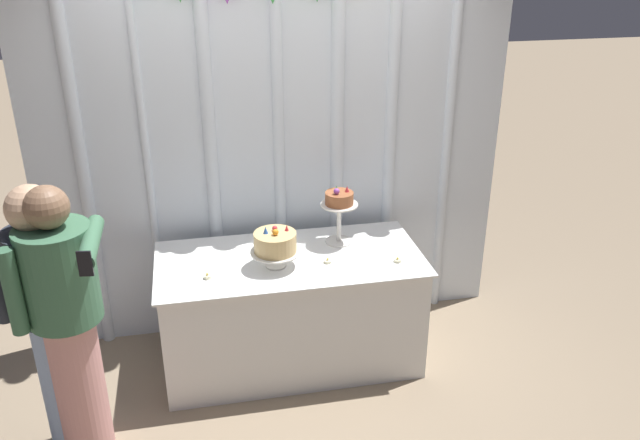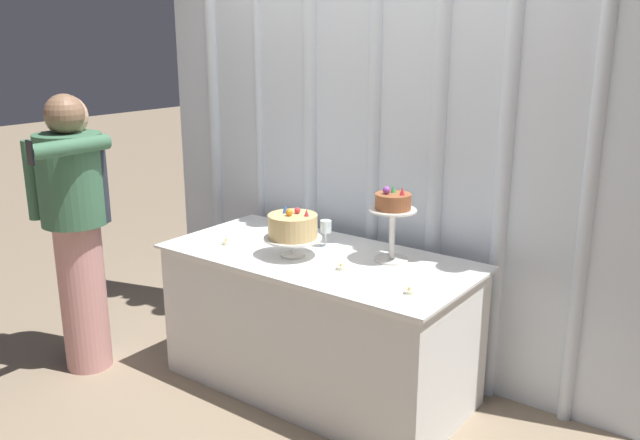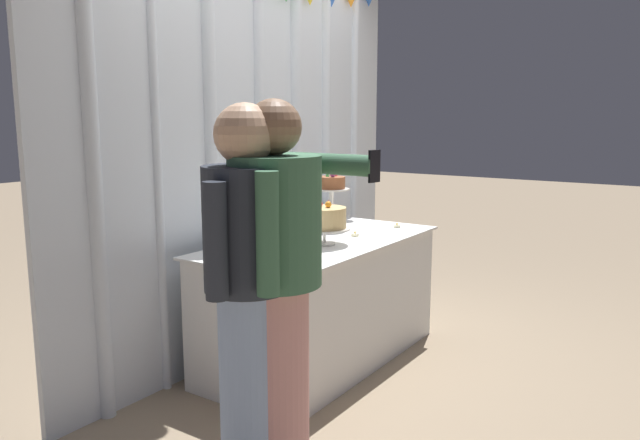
{
  "view_description": "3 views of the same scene",
  "coord_description": "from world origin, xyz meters",
  "px_view_note": "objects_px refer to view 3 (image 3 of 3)",
  "views": [
    {
      "loc": [
        -0.55,
        -3.57,
        2.74
      ],
      "look_at": [
        0.18,
        0.02,
        1.07
      ],
      "focal_mm": 36.74,
      "sensor_mm": 36.0,
      "label": 1
    },
    {
      "loc": [
        2.02,
        -2.6,
        1.93
      ],
      "look_at": [
        0.08,
        0.01,
        1.01
      ],
      "focal_mm": 37.32,
      "sensor_mm": 36.0,
      "label": 2
    },
    {
      "loc": [
        -3.12,
        -2.0,
        1.55
      ],
      "look_at": [
        0.02,
        0.12,
        0.91
      ],
      "focal_mm": 34.56,
      "sensor_mm": 36.0,
      "label": 3
    }
  ],
  "objects_px": {
    "cake_table": "(321,300)",
    "tealight_far_left": "(292,258)",
    "cake_display_nearright": "(331,189)",
    "tealight_near_left": "(355,235)",
    "cake_display_nearleft": "(324,219)",
    "wine_glass": "(297,222)",
    "tealight_near_right": "(397,226)",
    "guest_man_pink_jacket": "(248,289)",
    "guest_man_dark_suit": "(277,286)"
  },
  "relations": [
    {
      "from": "cake_table",
      "to": "tealight_far_left",
      "type": "distance_m",
      "value": 0.68
    },
    {
      "from": "cake_table",
      "to": "cake_display_nearright",
      "type": "distance_m",
      "value": 0.77
    },
    {
      "from": "tealight_near_left",
      "to": "cake_display_nearright",
      "type": "bearing_deg",
      "value": 63.47
    },
    {
      "from": "cake_display_nearleft",
      "to": "tealight_far_left",
      "type": "bearing_deg",
      "value": -170.42
    },
    {
      "from": "tealight_far_left",
      "to": "tealight_near_left",
      "type": "bearing_deg",
      "value": 3.84
    },
    {
      "from": "wine_glass",
      "to": "tealight_near_right",
      "type": "bearing_deg",
      "value": -25.03
    },
    {
      "from": "cake_display_nearleft",
      "to": "guest_man_pink_jacket",
      "type": "xyz_separation_m",
      "value": [
        -1.24,
        -0.47,
        -0.06
      ]
    },
    {
      "from": "cake_display_nearleft",
      "to": "guest_man_dark_suit",
      "type": "height_order",
      "value": "guest_man_dark_suit"
    },
    {
      "from": "cake_display_nearleft",
      "to": "cake_display_nearright",
      "type": "bearing_deg",
      "value": 28.31
    },
    {
      "from": "cake_table",
      "to": "guest_man_dark_suit",
      "type": "bearing_deg",
      "value": -153.37
    },
    {
      "from": "tealight_near_right",
      "to": "guest_man_dark_suit",
      "type": "xyz_separation_m",
      "value": [
        -1.91,
        -0.44,
        0.09
      ]
    },
    {
      "from": "tealight_far_left",
      "to": "guest_man_pink_jacket",
      "type": "relative_size",
      "value": 0.03
    },
    {
      "from": "cake_table",
      "to": "tealight_far_left",
      "type": "bearing_deg",
      "value": -163.06
    },
    {
      "from": "wine_glass",
      "to": "tealight_far_left",
      "type": "distance_m",
      "value": 0.57
    },
    {
      "from": "guest_man_pink_jacket",
      "to": "guest_man_dark_suit",
      "type": "bearing_deg",
      "value": -38.86
    },
    {
      "from": "cake_display_nearleft",
      "to": "tealight_near_right",
      "type": "distance_m",
      "value": 0.78
    },
    {
      "from": "cake_display_nearleft",
      "to": "tealight_far_left",
      "type": "relative_size",
      "value": 6.78
    },
    {
      "from": "cake_table",
      "to": "cake_display_nearright",
      "type": "height_order",
      "value": "cake_display_nearright"
    },
    {
      "from": "cake_table",
      "to": "wine_glass",
      "type": "xyz_separation_m",
      "value": [
        -0.06,
        0.15,
        0.5
      ]
    },
    {
      "from": "cake_table",
      "to": "cake_display_nearright",
      "type": "xyz_separation_m",
      "value": [
        0.36,
        0.16,
        0.67
      ]
    },
    {
      "from": "cake_display_nearright",
      "to": "guest_man_dark_suit",
      "type": "relative_size",
      "value": 0.25
    },
    {
      "from": "tealight_near_left",
      "to": "guest_man_dark_suit",
      "type": "bearing_deg",
      "value": -160.67
    },
    {
      "from": "cake_table",
      "to": "tealight_near_left",
      "type": "relative_size",
      "value": 34.35
    },
    {
      "from": "cake_table",
      "to": "cake_display_nearright",
      "type": "relative_size",
      "value": 4.24
    },
    {
      "from": "wine_glass",
      "to": "tealight_near_right",
      "type": "distance_m",
      "value": 0.8
    },
    {
      "from": "wine_glass",
      "to": "guest_man_pink_jacket",
      "type": "bearing_deg",
      "value": -151.39
    },
    {
      "from": "wine_glass",
      "to": "tealight_near_right",
      "type": "relative_size",
      "value": 3.21
    },
    {
      "from": "tealight_near_left",
      "to": "guest_man_dark_suit",
      "type": "height_order",
      "value": "guest_man_dark_suit"
    },
    {
      "from": "cake_table",
      "to": "cake_display_nearleft",
      "type": "bearing_deg",
      "value": -138.96
    },
    {
      "from": "guest_man_pink_jacket",
      "to": "tealight_far_left",
      "type": "bearing_deg",
      "value": 25.82
    },
    {
      "from": "cake_table",
      "to": "wine_glass",
      "type": "distance_m",
      "value": 0.52
    },
    {
      "from": "cake_table",
      "to": "guest_man_pink_jacket",
      "type": "distance_m",
      "value": 1.53
    },
    {
      "from": "guest_man_dark_suit",
      "to": "cake_display_nearright",
      "type": "bearing_deg",
      "value": 26.05
    },
    {
      "from": "cake_table",
      "to": "guest_man_pink_jacket",
      "type": "relative_size",
      "value": 1.06
    },
    {
      "from": "cake_table",
      "to": "tealight_near_right",
      "type": "bearing_deg",
      "value": -15.96
    },
    {
      "from": "guest_man_pink_jacket",
      "to": "tealight_near_right",
      "type": "bearing_deg",
      "value": 10.38
    },
    {
      "from": "cake_display_nearright",
      "to": "guest_man_pink_jacket",
      "type": "height_order",
      "value": "guest_man_pink_jacket"
    },
    {
      "from": "tealight_far_left",
      "to": "cake_display_nearleft",
      "type": "bearing_deg",
      "value": 9.58
    },
    {
      "from": "tealight_near_right",
      "to": "guest_man_pink_jacket",
      "type": "distance_m",
      "value": 2.04
    },
    {
      "from": "cake_table",
      "to": "guest_man_dark_suit",
      "type": "xyz_separation_m",
      "value": [
        -1.25,
        -0.63,
        0.49
      ]
    },
    {
      "from": "tealight_far_left",
      "to": "tealight_near_left",
      "type": "distance_m",
      "value": 0.75
    },
    {
      "from": "wine_glass",
      "to": "tealight_near_left",
      "type": "distance_m",
      "value": 0.39
    },
    {
      "from": "wine_glass",
      "to": "guest_man_dark_suit",
      "type": "xyz_separation_m",
      "value": [
        -1.2,
        -0.78,
        -0.01
      ]
    },
    {
      "from": "cake_display_nearleft",
      "to": "wine_glass",
      "type": "distance_m",
      "value": 0.24
    },
    {
      "from": "guest_man_pink_jacket",
      "to": "guest_man_dark_suit",
      "type": "relative_size",
      "value": 0.99
    },
    {
      "from": "tealight_near_left",
      "to": "guest_man_pink_jacket",
      "type": "height_order",
      "value": "guest_man_pink_jacket"
    },
    {
      "from": "cake_table",
      "to": "guest_man_dark_suit",
      "type": "relative_size",
      "value": 1.05
    },
    {
      "from": "cake_display_nearright",
      "to": "tealight_near_left",
      "type": "relative_size",
      "value": 8.1
    },
    {
      "from": "tealight_near_left",
      "to": "guest_man_dark_suit",
      "type": "relative_size",
      "value": 0.03
    },
    {
      "from": "cake_table",
      "to": "cake_display_nearleft",
      "type": "relative_size",
      "value": 5.45
    }
  ]
}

